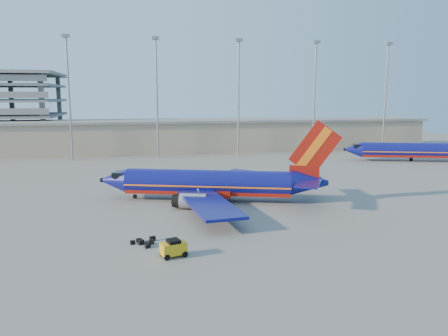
{
  "coord_description": "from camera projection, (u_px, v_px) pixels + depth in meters",
  "views": [
    {
      "loc": [
        -9.8,
        -60.6,
        15.01
      ],
      "look_at": [
        3.06,
        4.29,
        4.0
      ],
      "focal_mm": 35.0,
      "sensor_mm": 36.0,
      "label": 1
    }
  ],
  "objects": [
    {
      "name": "baggage_tug",
      "position": [
        174.0,
        248.0,
        40.98
      ],
      "size": [
        2.65,
        2.02,
        1.69
      ],
      "rotation": [
        0.0,
        0.0,
        0.29
      ],
      "color": "gold",
      "rests_on": "ground"
    },
    {
      "name": "aircraft_second",
      "position": [
        416.0,
        150.0,
        100.34
      ],
      "size": [
        32.13,
        16.66,
        11.22
      ],
      "rotation": [
        0.0,
        0.0,
        -0.3
      ],
      "color": "navy",
      "rests_on": "ground"
    },
    {
      "name": "light_mast_row",
      "position": [
        198.0,
        85.0,
        105.57
      ],
      "size": [
        101.6,
        1.6,
        28.65
      ],
      "color": "gray",
      "rests_on": "ground"
    },
    {
      "name": "terminal_building",
      "position": [
        211.0,
        135.0,
        120.31
      ],
      "size": [
        122.0,
        16.0,
        8.5
      ],
      "color": "tan",
      "rests_on": "ground"
    },
    {
      "name": "luggage_pile",
      "position": [
        145.0,
        242.0,
        44.49
      ],
      "size": [
        2.66,
        2.65,
        0.52
      ],
      "color": "black",
      "rests_on": "ground"
    },
    {
      "name": "ground",
      "position": [
        209.0,
        201.0,
        62.98
      ],
      "size": [
        220.0,
        220.0,
        0.0
      ],
      "primitive_type": "plane",
      "color": "slate",
      "rests_on": "ground"
    },
    {
      "name": "aircraft_main",
      "position": [
        213.0,
        184.0,
        62.55
      ],
      "size": [
        33.57,
        31.77,
        11.74
      ],
      "rotation": [
        0.0,
        0.0,
        -0.31
      ],
      "color": "navy",
      "rests_on": "ground"
    }
  ]
}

